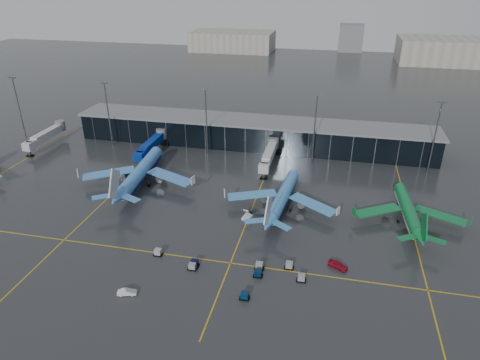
% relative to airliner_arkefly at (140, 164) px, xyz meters
% --- Properties ---
extents(ground, '(600.00, 600.00, 0.00)m').
position_rel_airliner_arkefly_xyz_m(ground, '(28.86, -20.44, -6.92)').
color(ground, '#282B2D').
rests_on(ground, ground).
extents(terminal_pier, '(142.00, 17.00, 10.70)m').
position_rel_airliner_arkefly_xyz_m(terminal_pier, '(28.86, 41.56, -1.50)').
color(terminal_pier, black).
rests_on(terminal_pier, ground).
extents(jet_bridges, '(94.00, 27.50, 7.20)m').
position_rel_airliner_arkefly_xyz_m(jet_bridges, '(-6.14, 22.55, -2.37)').
color(jet_bridges, '#595B60').
rests_on(jet_bridges, ground).
extents(flood_masts, '(203.00, 0.50, 25.50)m').
position_rel_airliner_arkefly_xyz_m(flood_masts, '(33.86, 29.56, 6.89)').
color(flood_masts, '#595B60').
rests_on(flood_masts, ground).
extents(distant_hangars, '(260.00, 71.00, 22.00)m').
position_rel_airliner_arkefly_xyz_m(distant_hangars, '(78.80, 249.63, 1.87)').
color(distant_hangars, '#B2AD99').
rests_on(distant_hangars, ground).
extents(taxi_lines, '(220.00, 120.00, 0.02)m').
position_rel_airliner_arkefly_xyz_m(taxi_lines, '(38.86, -9.83, -6.91)').
color(taxi_lines, gold).
rests_on(taxi_lines, ground).
extents(airliner_arkefly, '(43.20, 48.21, 13.84)m').
position_rel_airliner_arkefly_xyz_m(airliner_arkefly, '(0.00, 0.00, 0.00)').
color(airliner_arkefly, '#438ADC').
rests_on(airliner_arkefly, ground).
extents(airliner_klm_near, '(38.40, 42.71, 12.13)m').
position_rel_airliner_arkefly_xyz_m(airliner_klm_near, '(47.62, -5.67, -0.85)').
color(airliner_klm_near, '#4394DC').
rests_on(airliner_klm_near, ground).
extents(airliner_aer_lingus, '(34.09, 38.22, 11.15)m').
position_rel_airliner_arkefly_xyz_m(airliner_aer_lingus, '(82.77, -5.32, -1.34)').
color(airliner_aer_lingus, '#0D7438').
rests_on(airliner_aer_lingus, ground).
extents(baggage_carts, '(37.81, 14.04, 1.70)m').
position_rel_airliner_arkefly_xyz_m(baggage_carts, '(41.02, -38.60, -6.16)').
color(baggage_carts, black).
rests_on(baggage_carts, ground).
extents(mobile_airstair, '(2.89, 3.63, 3.45)m').
position_rel_airliner_arkefly_xyz_m(mobile_airstair, '(38.65, -14.28, -6.15)').
color(mobile_airstair, white).
rests_on(mobile_airstair, ground).
extents(service_van_red, '(5.16, 4.04, 1.64)m').
position_rel_airliner_arkefly_xyz_m(service_van_red, '(64.20, -31.64, -6.10)').
color(service_van_red, maroon).
rests_on(service_van_red, ground).
extents(service_van_white, '(4.39, 2.54, 1.37)m').
position_rel_airliner_arkefly_xyz_m(service_van_white, '(19.51, -51.20, -6.24)').
color(service_van_white, white).
rests_on(service_van_white, ground).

